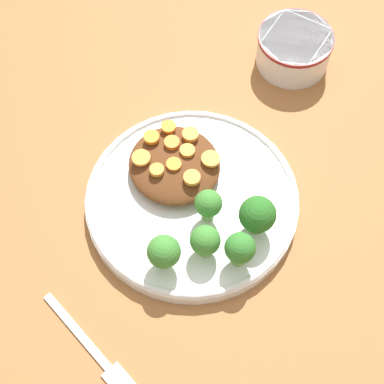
# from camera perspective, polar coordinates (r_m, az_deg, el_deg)

# --- Properties ---
(ground_plane) EXTENTS (4.00, 4.00, 0.00)m
(ground_plane) POSITION_cam_1_polar(r_m,az_deg,el_deg) (0.84, 0.00, -1.12)
(ground_plane) COLOR #9E6638
(plate) EXTENTS (0.28, 0.28, 0.02)m
(plate) POSITION_cam_1_polar(r_m,az_deg,el_deg) (0.83, 0.00, -0.72)
(plate) COLOR white
(plate) RESTS_ON ground_plane
(dip_bowl) EXTENTS (0.11, 0.11, 0.05)m
(dip_bowl) POSITION_cam_1_polar(r_m,az_deg,el_deg) (0.97, 9.07, 12.57)
(dip_bowl) COLOR silver
(dip_bowl) RESTS_ON ground_plane
(stew_mound) EXTENTS (0.12, 0.12, 0.03)m
(stew_mound) POSITION_cam_1_polar(r_m,az_deg,el_deg) (0.83, -1.57, 2.40)
(stew_mound) COLOR #5B3319
(stew_mound) RESTS_ON plate
(broccoli_floret_0) EXTENTS (0.04, 0.04, 0.05)m
(broccoli_floret_0) POSITION_cam_1_polar(r_m,az_deg,el_deg) (0.75, -2.52, -5.37)
(broccoli_floret_0) COLOR #7FA85B
(broccoli_floret_0) RESTS_ON plate
(broccoli_floret_1) EXTENTS (0.04, 0.04, 0.05)m
(broccoli_floret_1) POSITION_cam_1_polar(r_m,az_deg,el_deg) (0.76, 4.28, -5.07)
(broccoli_floret_1) COLOR #759E51
(broccoli_floret_1) RESTS_ON plate
(broccoli_floret_2) EXTENTS (0.05, 0.05, 0.06)m
(broccoli_floret_2) POSITION_cam_1_polar(r_m,az_deg,el_deg) (0.78, 5.84, -2.06)
(broccoli_floret_2) COLOR #759E51
(broccoli_floret_2) RESTS_ON plate
(broccoli_floret_3) EXTENTS (0.04, 0.04, 0.05)m
(broccoli_floret_3) POSITION_cam_1_polar(r_m,az_deg,el_deg) (0.77, 1.18, -4.40)
(broccoli_floret_3) COLOR #7FA85B
(broccoli_floret_3) RESTS_ON plate
(broccoli_floret_4) EXTENTS (0.03, 0.03, 0.05)m
(broccoli_floret_4) POSITION_cam_1_polar(r_m,az_deg,el_deg) (0.78, 1.18, -1.30)
(broccoli_floret_4) COLOR #7FA85B
(broccoli_floret_4) RESTS_ON plate
(carrot_slice_0) EXTENTS (0.02, 0.02, 0.01)m
(carrot_slice_0) POSITION_cam_1_polar(r_m,az_deg,el_deg) (0.83, -1.80, 4.41)
(carrot_slice_0) COLOR orange
(carrot_slice_0) RESTS_ON stew_mound
(carrot_slice_1) EXTENTS (0.02, 0.02, 0.01)m
(carrot_slice_1) POSITION_cam_1_polar(r_m,az_deg,el_deg) (0.83, -3.76, 4.79)
(carrot_slice_1) COLOR orange
(carrot_slice_1) RESTS_ON stew_mound
(carrot_slice_2) EXTENTS (0.02, 0.02, 0.01)m
(carrot_slice_2) POSITION_cam_1_polar(r_m,az_deg,el_deg) (0.80, -0.01, 1.29)
(carrot_slice_2) COLOR orange
(carrot_slice_2) RESTS_ON stew_mound
(carrot_slice_3) EXTENTS (0.02, 0.02, 0.00)m
(carrot_slice_3) POSITION_cam_1_polar(r_m,az_deg,el_deg) (0.82, -4.54, 3.05)
(carrot_slice_3) COLOR orange
(carrot_slice_3) RESTS_ON stew_mound
(carrot_slice_4) EXTENTS (0.02, 0.02, 0.00)m
(carrot_slice_4) POSITION_cam_1_polar(r_m,az_deg,el_deg) (0.81, -1.67, 2.46)
(carrot_slice_4) COLOR orange
(carrot_slice_4) RESTS_ON stew_mound
(carrot_slice_5) EXTENTS (0.02, 0.02, 0.01)m
(carrot_slice_5) POSITION_cam_1_polar(r_m,az_deg,el_deg) (0.81, -3.14, 1.97)
(carrot_slice_5) COLOR orange
(carrot_slice_5) RESTS_ON stew_mound
(carrot_slice_6) EXTENTS (0.02, 0.02, 0.01)m
(carrot_slice_6) POSITION_cam_1_polar(r_m,az_deg,el_deg) (0.84, -0.15, 5.14)
(carrot_slice_6) COLOR orange
(carrot_slice_6) RESTS_ON stew_mound
(carrot_slice_7) EXTENTS (0.02, 0.02, 0.00)m
(carrot_slice_7) POSITION_cam_1_polar(r_m,az_deg,el_deg) (0.82, 1.67, 2.98)
(carrot_slice_7) COLOR orange
(carrot_slice_7) RESTS_ON stew_mound
(carrot_slice_8) EXTENTS (0.02, 0.02, 0.01)m
(carrot_slice_8) POSITION_cam_1_polar(r_m,az_deg,el_deg) (0.84, -2.10, 5.82)
(carrot_slice_8) COLOR orange
(carrot_slice_8) RESTS_ON stew_mound
(carrot_slice_9) EXTENTS (0.02, 0.02, 0.00)m
(carrot_slice_9) POSITION_cam_1_polar(r_m,az_deg,el_deg) (0.82, -0.41, 3.71)
(carrot_slice_9) COLOR orange
(carrot_slice_9) RESTS_ON stew_mound
(fork) EXTENTS (0.17, 0.04, 0.01)m
(fork) POSITION_cam_1_polar(r_m,az_deg,el_deg) (0.77, -8.20, -14.37)
(fork) COLOR silver
(fork) RESTS_ON ground_plane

